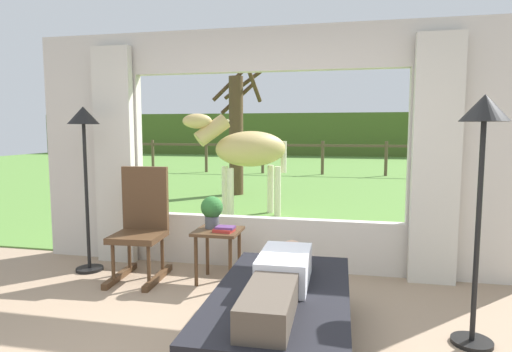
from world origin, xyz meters
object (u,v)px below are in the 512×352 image
object	(u,v)px
reclining_person	(280,278)
book_stack	(225,229)
recliner_sofa	(281,319)
floor_lamp_left	(84,139)
potted_plant	(212,210)
rocking_chair	(142,224)
horse	(247,150)
pasture_tree	(237,129)
floor_lamp_right	(483,145)
side_table	(218,239)

from	to	relation	value
reclining_person	book_stack	xyz separation A→B (m)	(-0.73, 1.20, 0.02)
recliner_sofa	book_stack	xyz separation A→B (m)	(-0.73, 1.15, 0.33)
reclining_person	floor_lamp_left	distance (m)	2.75
potted_plant	reclining_person	bearing A→B (deg)	-55.78
rocking_chair	potted_plant	distance (m)	0.74
book_stack	horse	xyz separation A→B (m)	(-0.55, 3.19, 0.61)
reclining_person	rocking_chair	xyz separation A→B (m)	(-1.62, 1.24, 0.02)
horse	book_stack	bearing A→B (deg)	157.12
recliner_sofa	pasture_tree	size ratio (longest dim) A/B	0.55
rocking_chair	floor_lamp_left	distance (m)	1.07
floor_lamp_left	book_stack	bearing A→B (deg)	-3.33
recliner_sofa	floor_lamp_right	xyz separation A→B (m)	(1.30, 0.37, 1.18)
potted_plant	pasture_tree	xyz separation A→B (m)	(-1.19, 5.51, 0.80)
recliner_sofa	pasture_tree	world-z (taller)	pasture_tree
recliner_sofa	potted_plant	bearing A→B (deg)	124.09
potted_plant	recliner_sofa	bearing A→B (deg)	-54.74
floor_lamp_right	book_stack	bearing A→B (deg)	159.02
rocking_chair	pasture_tree	bearing A→B (deg)	91.02
side_table	pasture_tree	xyz separation A→B (m)	(-1.27, 5.57, 1.08)
recliner_sofa	reclining_person	bearing A→B (deg)	-91.17
reclining_person	side_table	world-z (taller)	reclining_person
recliner_sofa	horse	distance (m)	4.62
book_stack	pasture_tree	distance (m)	5.88
reclining_person	pasture_tree	size ratio (longest dim) A/B	0.46
rocking_chair	pasture_tree	distance (m)	5.70
recliner_sofa	rocking_chair	distance (m)	2.03
potted_plant	book_stack	world-z (taller)	potted_plant
pasture_tree	horse	bearing A→B (deg)	-71.75
recliner_sofa	potted_plant	xyz separation A→B (m)	(-0.90, 1.27, 0.48)
book_stack	floor_lamp_right	world-z (taller)	floor_lamp_right
potted_plant	floor_lamp_right	xyz separation A→B (m)	(2.20, -0.90, 0.70)
reclining_person	floor_lamp_right	xyz separation A→B (m)	(1.30, 0.42, 0.88)
reclining_person	book_stack	world-z (taller)	reclining_person
side_table	floor_lamp_right	xyz separation A→B (m)	(2.12, -0.84, 0.97)
floor_lamp_right	horse	size ratio (longest dim) A/B	1.00
reclining_person	floor_lamp_right	world-z (taller)	floor_lamp_right
floor_lamp_left	floor_lamp_right	distance (m)	3.67
side_table	pasture_tree	distance (m)	5.82
recliner_sofa	horse	bearing A→B (deg)	105.27
horse	floor_lamp_left	bearing A→B (deg)	129.77
recliner_sofa	horse	world-z (taller)	horse
potted_plant	floor_lamp_right	world-z (taller)	floor_lamp_right
side_table	floor_lamp_left	distance (m)	1.74
rocking_chair	potted_plant	bearing A→B (deg)	2.87
book_stack	floor_lamp_left	bearing A→B (deg)	176.67
reclining_person	book_stack	distance (m)	1.40
rocking_chair	horse	size ratio (longest dim) A/B	0.65
potted_plant	floor_lamp_right	size ratio (longest dim) A/B	0.18
recliner_sofa	side_table	bearing A→B (deg)	122.89
floor_lamp_right	horse	bearing A→B (deg)	123.01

